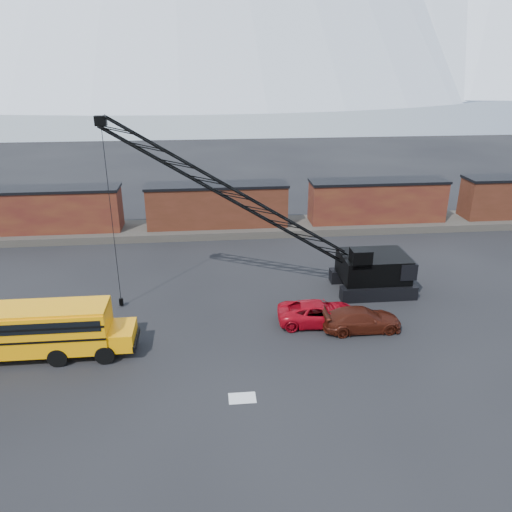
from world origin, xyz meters
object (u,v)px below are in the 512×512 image
(maroon_suv, at_px, (361,319))
(red_pickup, at_px, (319,313))
(crawler_crane, at_px, (250,204))
(school_bus, at_px, (27,330))

(maroon_suv, bearing_deg, red_pickup, 66.35)
(maroon_suv, distance_m, crawler_crane, 10.57)
(school_bus, bearing_deg, red_pickup, 6.93)
(crawler_crane, bearing_deg, school_bus, -154.32)
(red_pickup, xyz_separation_m, crawler_crane, (-4.10, 4.33, 6.24))
(crawler_crane, bearing_deg, maroon_suv, -39.16)
(school_bus, relative_size, red_pickup, 2.16)
(maroon_suv, xyz_separation_m, crawler_crane, (-6.61, 5.39, 6.25))
(maroon_suv, bearing_deg, crawler_crane, 49.93)
(red_pickup, distance_m, maroon_suv, 2.73)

